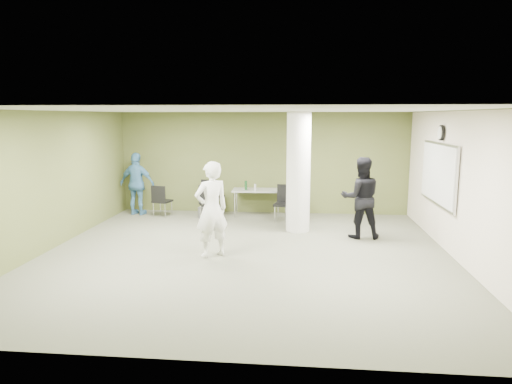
# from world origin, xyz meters

# --- Properties ---
(floor) EXTENTS (8.00, 8.00, 0.00)m
(floor) POSITION_xyz_m (0.00, 0.00, 0.00)
(floor) COLOR #4F503F
(floor) RESTS_ON ground
(ceiling) EXTENTS (8.00, 8.00, 0.00)m
(ceiling) POSITION_xyz_m (0.00, 0.00, 2.80)
(ceiling) COLOR white
(ceiling) RESTS_ON wall_back
(wall_back) EXTENTS (8.00, 2.80, 0.02)m
(wall_back) POSITION_xyz_m (0.00, 4.00, 1.40)
(wall_back) COLOR #555D2C
(wall_back) RESTS_ON floor
(wall_left) EXTENTS (0.02, 8.00, 2.80)m
(wall_left) POSITION_xyz_m (-4.00, 0.00, 1.40)
(wall_left) COLOR #555D2C
(wall_left) RESTS_ON floor
(wall_right_cream) EXTENTS (0.02, 8.00, 2.80)m
(wall_right_cream) POSITION_xyz_m (4.00, 0.00, 1.40)
(wall_right_cream) COLOR beige
(wall_right_cream) RESTS_ON floor
(column) EXTENTS (0.56, 0.56, 2.80)m
(column) POSITION_xyz_m (1.00, 2.00, 1.40)
(column) COLOR silver
(column) RESTS_ON floor
(whiteboard) EXTENTS (0.05, 2.30, 1.30)m
(whiteboard) POSITION_xyz_m (3.92, 1.20, 1.50)
(whiteboard) COLOR silver
(whiteboard) RESTS_ON wall_right_cream
(wall_clock) EXTENTS (0.06, 0.32, 0.32)m
(wall_clock) POSITION_xyz_m (3.92, 1.20, 2.35)
(wall_clock) COLOR black
(wall_clock) RESTS_ON wall_right_cream
(folding_table) EXTENTS (1.55, 0.72, 0.97)m
(folding_table) POSITION_xyz_m (-0.03, 3.54, 0.67)
(folding_table) COLOR #969691
(folding_table) RESTS_ON floor
(wastebasket) EXTENTS (0.24, 0.24, 0.28)m
(wastebasket) POSITION_xyz_m (-1.55, 3.15, 0.14)
(wastebasket) COLOR #4C4C4C
(wastebasket) RESTS_ON floor
(chair_back_left) EXTENTS (0.52, 0.52, 0.87)m
(chair_back_left) POSITION_xyz_m (-2.67, 3.10, 0.51)
(chair_back_left) COLOR black
(chair_back_left) RESTS_ON floor
(chair_back_right) EXTENTS (0.61, 0.61, 0.99)m
(chair_back_right) POSITION_xyz_m (-1.37, 3.51, 0.58)
(chair_back_right) COLOR black
(chair_back_right) RESTS_ON floor
(chair_table_left) EXTENTS (0.60, 0.60, 0.92)m
(chair_table_left) POSITION_xyz_m (-1.33, 2.87, 0.54)
(chair_table_left) COLOR black
(chair_table_left) RESTS_ON floor
(chair_table_right) EXTENTS (0.54, 0.54, 0.95)m
(chair_table_right) POSITION_xyz_m (0.66, 2.91, 0.56)
(chair_table_right) COLOR black
(chair_table_right) RESTS_ON floor
(woman_white) EXTENTS (0.81, 0.76, 1.85)m
(woman_white) POSITION_xyz_m (-0.64, -0.19, 0.93)
(woman_white) COLOR white
(woman_white) RESTS_ON floor
(man_black) EXTENTS (0.93, 0.75, 1.81)m
(man_black) POSITION_xyz_m (2.39, 1.50, 0.90)
(man_black) COLOR black
(man_black) RESTS_ON floor
(man_blue) EXTENTS (1.06, 0.57, 1.71)m
(man_blue) POSITION_xyz_m (-3.40, 3.37, 0.86)
(man_blue) COLOR teal
(man_blue) RESTS_ON floor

